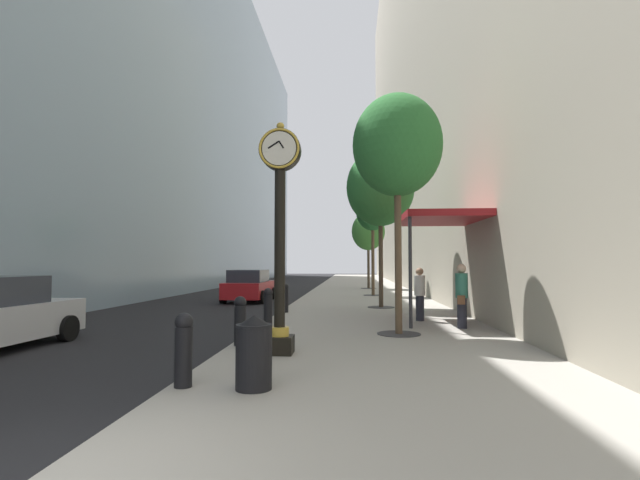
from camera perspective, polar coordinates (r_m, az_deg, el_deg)
name	(u,v)px	position (r m, az deg, el deg)	size (l,w,h in m)	color
ground_plane	(312,292)	(30.66, -1.06, -6.53)	(110.00, 110.00, 0.00)	black
sidewalk_right	(361,289)	(33.54, 5.08, -6.09)	(6.63, 80.00, 0.14)	#9E998E
building_block_left	(155,94)	(38.90, -19.81, 16.70)	(9.00, 80.00, 29.76)	#849EB2
building_block_right	(466,26)	(38.69, 17.72, 24.07)	(9.00, 80.00, 38.82)	#A89E89
street_clock	(280,225)	(9.26, -5.02, 1.87)	(0.84, 0.55, 4.67)	black
bollard_nearest	(184,348)	(7.14, -16.61, -12.74)	(0.27, 0.27, 1.07)	black
bollard_second	(240,320)	(10.34, -9.92, -9.72)	(0.27, 0.27, 1.07)	black
bollard_third	(268,305)	(13.63, -6.47, -8.09)	(0.27, 0.27, 1.07)	black
bollard_fourth	(285,297)	(16.96, -4.38, -7.08)	(0.27, 0.27, 1.07)	black
street_tree_near	(397,146)	(12.25, 9.58, 11.42)	(2.31, 2.31, 6.18)	#333335
street_tree_mid_near	(380,188)	(19.16, 7.52, 6.46)	(2.79, 2.79, 6.53)	#333335
street_tree_mid_far	(373,212)	(26.12, 6.57, 3.43)	(1.89, 1.89, 5.82)	#333335
street_tree_far	(368,232)	(33.10, 6.03, 1.06)	(2.38, 2.38, 5.47)	#333335
trash_bin	(254,351)	(6.81, -8.23, -13.52)	(0.53, 0.53, 1.05)	black
pedestrian_walking	(462,294)	(13.35, 17.21, -6.44)	(0.42, 0.51, 1.78)	#23232D
pedestrian_by_clock	(420,293)	(14.80, 12.30, -6.41)	(0.48, 0.48, 1.66)	#23232D
storefront_awning	(438,220)	(14.82, 14.49, 2.40)	(2.40, 3.60, 3.30)	maroon
car_red_mid	(249,286)	(23.63, -8.80, -5.68)	(2.16, 4.11, 1.61)	#AD191E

